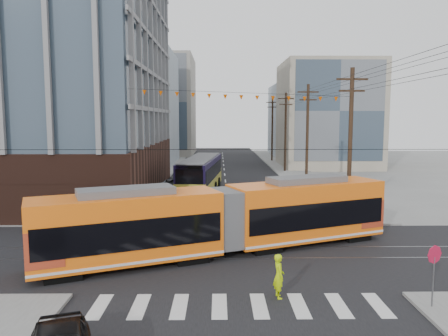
# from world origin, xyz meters

# --- Properties ---
(ground) EXTENTS (160.00, 160.00, 0.00)m
(ground) POSITION_xyz_m (0.00, 0.00, 0.00)
(ground) COLOR slate
(bg_bldg_nw_near) EXTENTS (18.00, 16.00, 18.00)m
(bg_bldg_nw_near) POSITION_xyz_m (-17.00, 52.00, 9.00)
(bg_bldg_nw_near) COLOR #8C99A5
(bg_bldg_nw_near) RESTS_ON ground
(bg_bldg_ne_near) EXTENTS (14.00, 14.00, 16.00)m
(bg_bldg_ne_near) POSITION_xyz_m (16.00, 48.00, 8.00)
(bg_bldg_ne_near) COLOR gray
(bg_bldg_ne_near) RESTS_ON ground
(bg_bldg_nw_far) EXTENTS (16.00, 18.00, 20.00)m
(bg_bldg_nw_far) POSITION_xyz_m (-14.00, 72.00, 10.00)
(bg_bldg_nw_far) COLOR gray
(bg_bldg_nw_far) RESTS_ON ground
(bg_bldg_ne_far) EXTENTS (16.00, 16.00, 14.00)m
(bg_bldg_ne_far) POSITION_xyz_m (18.00, 68.00, 7.00)
(bg_bldg_ne_far) COLOR #8C99A5
(bg_bldg_ne_far) RESTS_ON ground
(utility_pole_far) EXTENTS (0.30, 0.30, 11.00)m
(utility_pole_far) POSITION_xyz_m (8.50, 56.00, 5.50)
(utility_pole_far) COLOR black
(utility_pole_far) RESTS_ON ground
(streetcar) EXTENTS (19.73, 10.37, 3.89)m
(streetcar) POSITION_xyz_m (-0.50, 3.89, 1.95)
(streetcar) COLOR orange
(streetcar) RESTS_ON ground
(city_bus) EXTENTS (4.23, 13.22, 3.68)m
(city_bus) POSITION_xyz_m (-2.63, 23.79, 1.84)
(city_bus) COLOR black
(city_bus) RESTS_ON ground
(parked_car_silver) EXTENTS (2.82, 5.23, 1.64)m
(parked_car_silver) POSITION_xyz_m (-5.46, 11.63, 0.82)
(parked_car_silver) COLOR #BBBBBB
(parked_car_silver) RESTS_ON ground
(parked_car_white) EXTENTS (2.72, 4.48, 1.22)m
(parked_car_white) POSITION_xyz_m (-5.36, 20.87, 0.61)
(parked_car_white) COLOR silver
(parked_car_white) RESTS_ON ground
(parked_car_grey) EXTENTS (4.10, 5.66, 1.43)m
(parked_car_grey) POSITION_xyz_m (-5.14, 24.80, 0.71)
(parked_car_grey) COLOR #535961
(parked_car_grey) RESTS_ON ground
(pedestrian) EXTENTS (0.55, 0.75, 1.88)m
(pedestrian) POSITION_xyz_m (1.69, -2.18, 0.94)
(pedestrian) COLOR #BDE405
(pedestrian) RESTS_ON ground
(stop_sign) EXTENTS (0.99, 0.99, 2.44)m
(stop_sign) POSITION_xyz_m (7.55, -3.44, 1.22)
(stop_sign) COLOR #BC1034
(stop_sign) RESTS_ON ground
(jersey_barrier) EXTENTS (0.91, 4.01, 0.80)m
(jersey_barrier) POSITION_xyz_m (8.30, 14.20, 0.40)
(jersey_barrier) COLOR slate
(jersey_barrier) RESTS_ON ground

